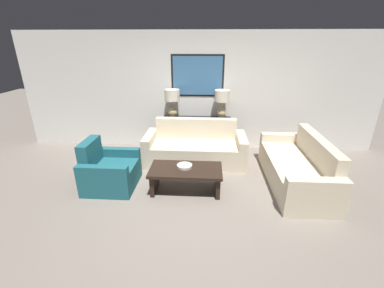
{
  "coord_description": "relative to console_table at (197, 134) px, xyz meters",
  "views": [
    {
      "loc": [
        0.25,
        -3.46,
        2.43
      ],
      "look_at": [
        -0.03,
        0.94,
        0.65
      ],
      "focal_mm": 24.0,
      "sensor_mm": 36.0,
      "label": 1
    }
  ],
  "objects": [
    {
      "name": "table_lamp_left",
      "position": [
        -0.56,
        -0.0,
        0.81
      ],
      "size": [
        0.34,
        0.34,
        0.65
      ],
      "color": "tan",
      "rests_on": "console_table"
    },
    {
      "name": "ground_plane",
      "position": [
        0.0,
        -2.22,
        -0.39
      ],
      "size": [
        20.0,
        20.0,
        0.0
      ],
      "primitive_type": "plane",
      "color": "slate"
    },
    {
      "name": "armchair_near_back_wall",
      "position": [
        -1.47,
        -1.76,
        -0.1
      ],
      "size": [
        0.85,
        0.89,
        0.86
      ],
      "color": "#1E5B66",
      "rests_on": "ground_plane"
    },
    {
      "name": "back_wall",
      "position": [
        0.0,
        0.27,
        0.94
      ],
      "size": [
        8.24,
        0.12,
        2.65
      ],
      "color": "silver",
      "rests_on": "ground_plane"
    },
    {
      "name": "coffee_table",
      "position": [
        -0.1,
        -1.84,
        -0.07
      ],
      "size": [
        1.22,
        0.63,
        0.43
      ],
      "color": "black",
      "rests_on": "ground_plane"
    },
    {
      "name": "couch_by_side",
      "position": [
        1.88,
        -1.45,
        -0.09
      ],
      "size": [
        0.88,
        2.1,
        0.88
      ],
      "color": "beige",
      "rests_on": "ground_plane"
    },
    {
      "name": "console_table",
      "position": [
        0.0,
        0.0,
        0.0
      ],
      "size": [
        1.57,
        0.38,
        0.78
      ],
      "color": "black",
      "rests_on": "ground_plane"
    },
    {
      "name": "table_lamp_right",
      "position": [
        0.56,
        -0.0,
        0.81
      ],
      "size": [
        0.34,
        0.34,
        0.65
      ],
      "color": "tan",
      "rests_on": "console_table"
    },
    {
      "name": "couch_by_back_wall",
      "position": [
        0.0,
        -0.66,
        -0.09
      ],
      "size": [
        2.1,
        0.88,
        0.88
      ],
      "color": "beige",
      "rests_on": "ground_plane"
    },
    {
      "name": "decorative_bowl",
      "position": [
        -0.12,
        -1.8,
        0.07
      ],
      "size": [
        0.26,
        0.26,
        0.04
      ],
      "color": "beige",
      "rests_on": "coffee_table"
    }
  ]
}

